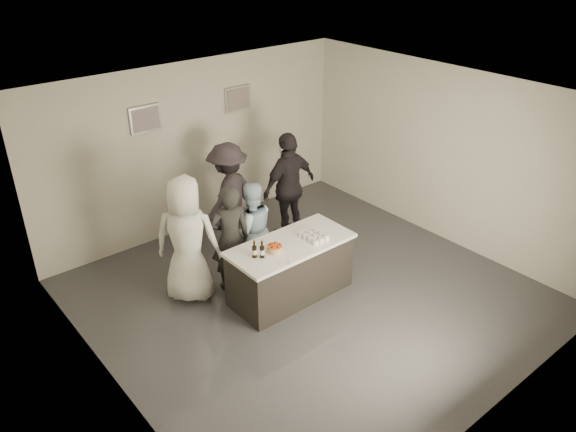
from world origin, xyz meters
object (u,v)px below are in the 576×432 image
object	(u,v)px
cake	(275,249)
person_guest_right	(289,186)
person_guest_back	(229,195)
person_guest_left	(187,240)
beer_bottle_b	(262,249)
person_main_black	(230,238)
beer_bottle_a	(254,249)
person_main_blue	(251,230)
bar_counter	(291,269)

from	to	relation	value
cake	person_guest_right	size ratio (longest dim) A/B	0.11
person_guest_back	person_guest_right	bearing A→B (deg)	131.56
person_guest_left	person_guest_back	world-z (taller)	person_guest_left
beer_bottle_b	person_main_black	xyz separation A→B (m)	(0.01, 0.80, -0.18)
beer_bottle_a	person_guest_right	size ratio (longest dim) A/B	0.13
cake	beer_bottle_b	world-z (taller)	beer_bottle_b
person_main_blue	person_guest_right	xyz separation A→B (m)	(1.21, 0.54, 0.19)
person_guest_left	person_guest_back	distance (m)	1.63
bar_counter	beer_bottle_a	bearing A→B (deg)	177.63
beer_bottle_a	person_guest_back	bearing A→B (deg)	65.79
cake	person_guest_right	distance (m)	2.03
person_guest_left	person_main_black	bearing A→B (deg)	-152.71
beer_bottle_b	person_main_blue	world-z (taller)	person_main_blue
beer_bottle_b	cake	bearing A→B (deg)	4.24
person_main_blue	person_guest_left	size ratio (longest dim) A/B	0.81
cake	beer_bottle_a	xyz separation A→B (m)	(-0.31, 0.05, 0.09)
beer_bottle_b	person_guest_back	xyz separation A→B (m)	(0.74, 1.90, -0.11)
bar_counter	cake	bearing A→B (deg)	-174.96
bar_counter	cake	size ratio (longest dim) A/B	8.47
person_guest_left	person_guest_right	bearing A→B (deg)	-124.97
beer_bottle_a	person_guest_back	xyz separation A→B (m)	(0.82, 1.83, -0.11)
beer_bottle_b	person_guest_right	xyz separation A→B (m)	(1.68, 1.44, -0.06)
bar_counter	beer_bottle_a	size ratio (longest dim) A/B	7.15
beer_bottle_a	beer_bottle_b	distance (m)	0.11
person_main_black	person_guest_right	bearing A→B (deg)	-138.42
person_main_black	person_guest_left	distance (m)	0.65
bar_counter	person_main_black	xyz separation A→B (m)	(-0.54, 0.75, 0.40)
person_guest_left	beer_bottle_b	bearing A→B (deg)	165.16
person_main_black	person_main_blue	distance (m)	0.47
person_main_black	person_main_blue	bearing A→B (deg)	-147.09
beer_bottle_a	person_main_black	size ratio (longest dim) A/B	0.15
bar_counter	beer_bottle_b	size ratio (longest dim) A/B	7.15
bar_counter	beer_bottle_a	world-z (taller)	beer_bottle_a
bar_counter	person_main_black	distance (m)	1.01
cake	person_guest_left	size ratio (longest dim) A/B	0.11
person_main_black	person_guest_right	size ratio (longest dim) A/B	0.88
cake	person_main_black	xyz separation A→B (m)	(-0.22, 0.78, -0.09)
person_guest_back	person_main_blue	bearing A→B (deg)	52.52
beer_bottle_b	person_main_black	world-z (taller)	person_main_black
beer_bottle_b	bar_counter	bearing A→B (deg)	4.71
cake	person_main_black	world-z (taller)	person_main_black
cake	bar_counter	bearing A→B (deg)	5.04
beer_bottle_a	person_guest_right	bearing A→B (deg)	37.80
person_guest_left	person_guest_back	size ratio (longest dim) A/B	1.05
beer_bottle_a	person_guest_left	world-z (taller)	person_guest_left
person_guest_right	beer_bottle_b	bearing A→B (deg)	36.73
bar_counter	beer_bottle_b	bearing A→B (deg)	-175.29
beer_bottle_b	person_guest_left	world-z (taller)	person_guest_left
bar_counter	person_guest_back	distance (m)	1.92
bar_counter	beer_bottle_b	distance (m)	0.80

